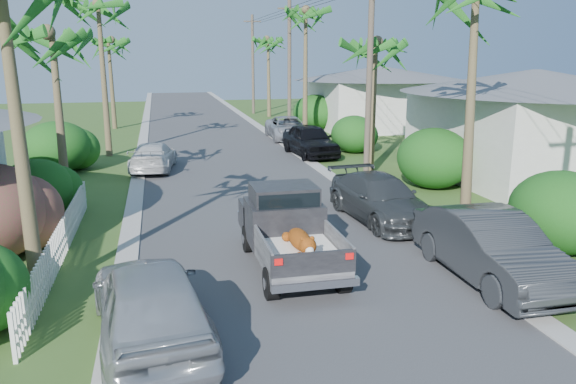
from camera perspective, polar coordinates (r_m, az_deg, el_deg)
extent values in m
plane|color=#395A21|center=(11.80, 4.67, -13.60)|extent=(120.00, 120.00, 0.00)
cube|color=#38383A|center=(35.53, -7.61, 4.89)|extent=(8.00, 100.00, 0.02)
cube|color=#A5A39E|center=(35.39, -14.57, 4.57)|extent=(0.60, 100.00, 0.06)
cube|color=#A5A39E|center=(36.17, -0.79, 5.20)|extent=(0.60, 100.00, 0.06)
cylinder|color=black|center=(12.88, -1.71, -9.25)|extent=(0.28, 0.76, 0.76)
cylinder|color=black|center=(13.29, 5.58, -8.57)|extent=(0.28, 0.76, 0.76)
cylinder|color=black|center=(15.88, -4.02, -4.76)|extent=(0.28, 0.76, 0.76)
cylinder|color=black|center=(16.21, 1.94, -4.34)|extent=(0.28, 0.76, 0.76)
cube|color=slate|center=(13.55, 1.29, -6.96)|extent=(1.90, 2.40, 0.24)
cube|color=slate|center=(13.24, -2.59, -5.73)|extent=(0.06, 2.40, 0.55)
cube|color=slate|center=(13.67, 5.05, -5.13)|extent=(0.06, 2.40, 0.55)
cube|color=black|center=(12.37, 2.64, -7.26)|extent=(1.92, 0.08, 0.52)
cube|color=silver|center=(12.39, 2.82, -9.37)|extent=(1.98, 0.18, 0.18)
cube|color=red|center=(12.10, -0.97, -7.12)|extent=(0.18, 0.05, 0.14)
cube|color=red|center=(12.51, 6.26, -6.49)|extent=(0.18, 0.05, 0.14)
cube|color=black|center=(15.12, -0.43, -3.01)|extent=(1.94, 1.65, 1.10)
cube|color=black|center=(14.93, -0.44, -0.33)|extent=(1.70, 1.35, 0.55)
cube|color=black|center=(14.30, 0.15, -1.08)|extent=(1.60, 0.05, 0.45)
cube|color=black|center=(16.33, -1.39, -2.28)|extent=(1.94, 1.20, 0.80)
cube|color=white|center=(13.48, 1.29, -6.16)|extent=(1.70, 2.10, 0.16)
ellipsoid|color=orange|center=(13.48, 1.19, -4.82)|extent=(0.48, 1.25, 0.43)
sphere|color=orange|center=(12.76, 2.02, -5.52)|extent=(0.40, 0.40, 0.40)
ellipsoid|color=white|center=(13.51, 1.19, -5.22)|extent=(0.32, 0.86, 0.18)
imported|color=#2D3033|center=(14.59, 19.87, -5.36)|extent=(1.78, 5.10, 1.68)
imported|color=#333739|center=(18.96, 9.35, -0.70)|extent=(2.53, 5.27, 1.48)
imported|color=black|center=(30.91, 2.26, 5.27)|extent=(2.41, 5.17, 1.71)
imported|color=#B8BAC0|center=(36.98, 0.01, 6.49)|extent=(2.61, 5.35, 1.46)
imported|color=#ADAFB4|center=(11.16, -13.84, -10.85)|extent=(2.59, 5.15, 1.68)
imported|color=silver|center=(27.69, -13.53, 3.51)|extent=(2.48, 4.83, 1.34)
cone|color=brown|center=(13.43, -25.58, 4.22)|extent=(0.36, 0.71, 7.01)
cone|color=brown|center=(22.37, -22.20, 6.81)|extent=(0.36, 0.61, 6.21)
cone|color=brown|center=(32.11, -18.20, 10.57)|extent=(0.36, 0.36, 8.00)
cone|color=brown|center=(44.13, -17.48, 10.33)|extent=(0.36, 0.75, 6.51)
cone|color=brown|center=(18.68, 18.02, 7.99)|extent=(0.36, 0.73, 7.51)
cone|color=brown|center=(26.95, 8.62, 8.47)|extent=(0.36, 0.54, 6.01)
cone|color=brown|center=(37.21, 1.78, 11.73)|extent=(0.36, 0.36, 8.20)
cone|color=brown|center=(50.95, -1.98, 11.48)|extent=(0.36, 0.63, 6.81)
ellipsoid|color=#164213|center=(20.86, -24.12, 0.32)|extent=(2.40, 2.64, 2.00)
ellipsoid|color=#164213|center=(28.67, -22.43, 4.27)|extent=(3.20, 3.52, 2.40)
ellipsoid|color=#164213|center=(17.44, 26.09, -1.83)|extent=(2.80, 3.08, 2.30)
ellipsoid|color=#164213|center=(24.06, 14.62, 3.35)|extent=(3.00, 3.30, 2.50)
ellipsoid|color=#164213|center=(32.13, 6.73, 5.86)|extent=(2.60, 2.86, 2.10)
ellipsoid|color=#164213|center=(41.72, 2.75, 8.08)|extent=(3.20, 3.52, 2.60)
cube|color=white|center=(16.45, -22.02, -4.65)|extent=(0.10, 11.00, 1.00)
cube|color=silver|center=(27.55, 23.42, 5.30)|extent=(8.00, 9.00, 3.80)
cone|color=#595B60|center=(27.35, 23.90, 10.27)|extent=(6.48, 6.48, 1.00)
cube|color=silver|center=(43.29, 9.22, 8.80)|extent=(9.00, 8.00, 3.60)
cone|color=#595B60|center=(43.16, 9.34, 11.84)|extent=(6.48, 6.48, 1.00)
cylinder|color=brown|center=(24.63, 8.26, 11.50)|extent=(0.26, 0.26, 9.00)
cylinder|color=brown|center=(38.99, 0.14, 12.42)|extent=(0.26, 0.26, 9.00)
cube|color=brown|center=(39.10, 0.15, 18.14)|extent=(1.60, 0.10, 0.10)
cylinder|color=brown|center=(53.71, -3.59, 12.76)|extent=(0.26, 0.26, 9.00)
cube|color=brown|center=(53.78, -3.65, 16.91)|extent=(1.60, 0.10, 0.10)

